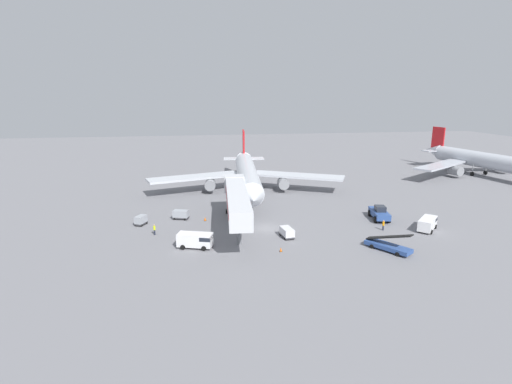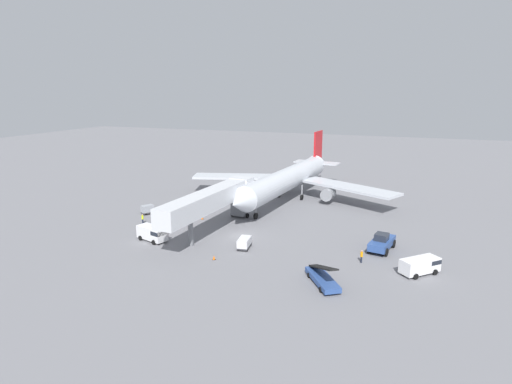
{
  "view_description": "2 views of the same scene",
  "coord_description": "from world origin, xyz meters",
  "px_view_note": "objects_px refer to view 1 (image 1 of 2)",
  "views": [
    {
      "loc": [
        -11.18,
        -57.26,
        20.43
      ],
      "look_at": [
        0.7,
        13.22,
        2.63
      ],
      "focal_mm": 27.33,
      "sensor_mm": 36.0,
      "label": 1
    },
    {
      "loc": [
        23.3,
        -55.66,
        21.07
      ],
      "look_at": [
        -2.37,
        12.45,
        3.68
      ],
      "focal_mm": 30.31,
      "sensor_mm": 36.0,
      "label": 2
    }
  ],
  "objects_px": {
    "service_van_mid_center": "(428,223)",
    "safety_cone_bravo": "(281,249)",
    "belt_loader_truck": "(388,245)",
    "pushback_tug": "(379,213)",
    "ground_crew_worker_foreground": "(383,225)",
    "baggage_cart_rear_left": "(141,220)",
    "baggage_cart_near_center": "(181,214)",
    "ground_crew_worker_midground": "(154,229)",
    "airplane_at_gate": "(247,174)",
    "service_van_outer_right": "(196,240)",
    "jet_bridge": "(237,198)",
    "safety_cone_alpha": "(205,219)",
    "baggage_cart_near_right": "(287,232)",
    "airplane_background": "(482,160)"
  },
  "relations": [
    {
      "from": "belt_loader_truck",
      "to": "airplane_background",
      "type": "bearing_deg",
      "value": 41.58
    },
    {
      "from": "safety_cone_alpha",
      "to": "baggage_cart_near_right",
      "type": "bearing_deg",
      "value": -40.69
    },
    {
      "from": "belt_loader_truck",
      "to": "pushback_tug",
      "type": "bearing_deg",
      "value": 68.06
    },
    {
      "from": "service_van_outer_right",
      "to": "ground_crew_worker_foreground",
      "type": "distance_m",
      "value": 28.89
    },
    {
      "from": "airplane_at_gate",
      "to": "service_van_mid_center",
      "type": "bearing_deg",
      "value": -49.45
    },
    {
      "from": "baggage_cart_near_center",
      "to": "ground_crew_worker_foreground",
      "type": "relative_size",
      "value": 1.72
    },
    {
      "from": "service_van_mid_center",
      "to": "ground_crew_worker_midground",
      "type": "distance_m",
      "value": 42.05
    },
    {
      "from": "pushback_tug",
      "to": "baggage_cart_rear_left",
      "type": "distance_m",
      "value": 39.57
    },
    {
      "from": "service_van_outer_right",
      "to": "baggage_cart_rear_left",
      "type": "xyz_separation_m",
      "value": [
        -8.63,
        11.27,
        -0.33
      ]
    },
    {
      "from": "baggage_cart_rear_left",
      "to": "ground_crew_worker_midground",
      "type": "bearing_deg",
      "value": -63.38
    },
    {
      "from": "service_van_mid_center",
      "to": "safety_cone_bravo",
      "type": "distance_m",
      "value": 24.94
    },
    {
      "from": "service_van_outer_right",
      "to": "baggage_cart_near_center",
      "type": "bearing_deg",
      "value": 99.86
    },
    {
      "from": "service_van_outer_right",
      "to": "ground_crew_worker_midground",
      "type": "height_order",
      "value": "service_van_outer_right"
    },
    {
      "from": "airplane_at_gate",
      "to": "safety_cone_bravo",
      "type": "xyz_separation_m",
      "value": [
        -0.2,
        -33.05,
        -3.89
      ]
    },
    {
      "from": "belt_loader_truck",
      "to": "safety_cone_bravo",
      "type": "bearing_deg",
      "value": 171.69
    },
    {
      "from": "jet_bridge",
      "to": "baggage_cart_rear_left",
      "type": "relative_size",
      "value": 10.04
    },
    {
      "from": "baggage_cart_near_center",
      "to": "airplane_background",
      "type": "bearing_deg",
      "value": 17.71
    },
    {
      "from": "service_van_mid_center",
      "to": "safety_cone_bravo",
      "type": "xyz_separation_m",
      "value": [
        -24.49,
        -4.65,
        -0.83
      ]
    },
    {
      "from": "jet_bridge",
      "to": "pushback_tug",
      "type": "distance_m",
      "value": 24.66
    },
    {
      "from": "baggage_cart_rear_left",
      "to": "ground_crew_worker_foreground",
      "type": "distance_m",
      "value": 38.47
    },
    {
      "from": "service_van_outer_right",
      "to": "service_van_mid_center",
      "type": "relative_size",
      "value": 1.08
    },
    {
      "from": "jet_bridge",
      "to": "ground_crew_worker_midground",
      "type": "xyz_separation_m",
      "value": [
        -12.52,
        -0.51,
        -4.17
      ]
    },
    {
      "from": "baggage_cart_rear_left",
      "to": "safety_cone_bravo",
      "type": "bearing_deg",
      "value": -36.23
    },
    {
      "from": "airplane_at_gate",
      "to": "jet_bridge",
      "type": "distance_m",
      "value": 23.62
    },
    {
      "from": "ground_crew_worker_midground",
      "to": "airplane_at_gate",
      "type": "bearing_deg",
      "value": 53.47
    },
    {
      "from": "safety_cone_alpha",
      "to": "jet_bridge",
      "type": "bearing_deg",
      "value": -46.97
    },
    {
      "from": "baggage_cart_near_right",
      "to": "safety_cone_alpha",
      "type": "relative_size",
      "value": 4.58
    },
    {
      "from": "service_van_outer_right",
      "to": "safety_cone_bravo",
      "type": "bearing_deg",
      "value": -16.19
    },
    {
      "from": "jet_bridge",
      "to": "service_van_mid_center",
      "type": "xyz_separation_m",
      "value": [
        29.25,
        -5.31,
        -3.92
      ]
    },
    {
      "from": "pushback_tug",
      "to": "belt_loader_truck",
      "type": "bearing_deg",
      "value": -111.94
    },
    {
      "from": "service_van_mid_center",
      "to": "belt_loader_truck",
      "type": "bearing_deg",
      "value": -146.35
    },
    {
      "from": "baggage_cart_near_center",
      "to": "service_van_outer_right",
      "type": "bearing_deg",
      "value": -80.14
    },
    {
      "from": "pushback_tug",
      "to": "safety_cone_alpha",
      "type": "relative_size",
      "value": 9.4
    },
    {
      "from": "baggage_cart_near_center",
      "to": "ground_crew_worker_midground",
      "type": "xyz_separation_m",
      "value": [
        -3.77,
        -7.12,
        0.02
      ]
    },
    {
      "from": "service_van_mid_center",
      "to": "ground_crew_worker_midground",
      "type": "xyz_separation_m",
      "value": [
        -41.77,
        4.81,
        -0.24
      ]
    },
    {
      "from": "baggage_cart_rear_left",
      "to": "service_van_mid_center",
      "type": "bearing_deg",
      "value": -12.56
    },
    {
      "from": "baggage_cart_near_center",
      "to": "safety_cone_bravo",
      "type": "bearing_deg",
      "value": -50.83
    },
    {
      "from": "service_van_mid_center",
      "to": "baggage_cart_near_center",
      "type": "relative_size",
      "value": 1.66
    },
    {
      "from": "baggage_cart_rear_left",
      "to": "safety_cone_bravo",
      "type": "distance_m",
      "value": 24.58
    },
    {
      "from": "airplane_at_gate",
      "to": "baggage_cart_near_center",
      "type": "xyz_separation_m",
      "value": [
        -13.7,
        -16.47,
        -3.33
      ]
    },
    {
      "from": "belt_loader_truck",
      "to": "service_van_mid_center",
      "type": "xyz_separation_m",
      "value": [
        10.14,
        6.75,
        0.35
      ]
    },
    {
      "from": "jet_bridge",
      "to": "baggage_cart_rear_left",
      "type": "bearing_deg",
      "value": 163.16
    },
    {
      "from": "service_van_outer_right",
      "to": "baggage_cart_rear_left",
      "type": "height_order",
      "value": "service_van_outer_right"
    },
    {
      "from": "baggage_cart_near_right",
      "to": "ground_crew_worker_foreground",
      "type": "height_order",
      "value": "ground_crew_worker_foreground"
    },
    {
      "from": "baggage_cart_rear_left",
      "to": "baggage_cart_near_center",
      "type": "bearing_deg",
      "value": 18.0
    },
    {
      "from": "service_van_mid_center",
      "to": "ground_crew_worker_foreground",
      "type": "xyz_separation_m",
      "value": [
        -6.89,
        0.95,
        -0.23
      ]
    },
    {
      "from": "safety_cone_bravo",
      "to": "airplane_background",
      "type": "height_order",
      "value": "airplane_background"
    },
    {
      "from": "baggage_cart_rear_left",
      "to": "ground_crew_worker_midground",
      "type": "distance_m",
      "value": 5.67
    },
    {
      "from": "jet_bridge",
      "to": "ground_crew_worker_foreground",
      "type": "xyz_separation_m",
      "value": [
        22.36,
        -4.37,
        -4.16
      ]
    },
    {
      "from": "ground_crew_worker_midground",
      "to": "safety_cone_bravo",
      "type": "relative_size",
      "value": 2.88
    }
  ]
}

